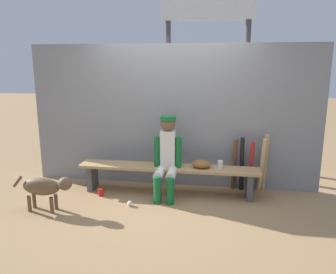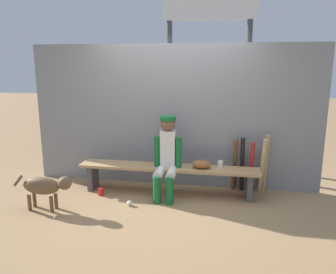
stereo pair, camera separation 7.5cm
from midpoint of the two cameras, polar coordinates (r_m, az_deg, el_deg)
name	(u,v)px [view 2 (the right image)]	position (r m, az deg, el deg)	size (l,w,h in m)	color
ground_plane	(168,193)	(5.14, 0.42, -9.64)	(30.00, 30.00, 0.00)	#9E7A51
chainlink_fence	(172,117)	(5.22, 1.19, 3.49)	(4.56, 0.03, 2.24)	gray
dugout_bench	(168,172)	(5.02, 0.43, -6.01)	(2.70, 0.36, 0.43)	tan
player_seated	(167,155)	(4.83, 0.23, -3.05)	(0.41, 0.55, 1.20)	silver
baseball_glove	(201,164)	(4.92, 6.17, -4.66)	(0.28, 0.20, 0.12)	brown
bat_wood_dark	(235,165)	(5.22, 11.78, -4.70)	(0.06, 0.06, 0.84)	brown
bat_aluminum_black	(242,165)	(5.21, 13.02, -4.66)	(0.06, 0.06, 0.86)	black
bat_aluminum_red	(251,167)	(5.19, 14.51, -5.08)	(0.06, 0.06, 0.81)	#B22323
bat_wood_tan	(265,164)	(5.24, 16.77, -4.43)	(0.06, 0.06, 0.92)	tan
bat_wood_natural	(262,166)	(5.20, 16.27, -4.80)	(0.06, 0.06, 0.88)	tan
baseball	(129,203)	(4.74, -6.19, -11.25)	(0.07, 0.07, 0.07)	white
cup_on_ground	(101,192)	(5.14, -11.03, -9.23)	(0.08, 0.08, 0.11)	red
cup_on_bench	(220,164)	(4.96, 9.41, -4.68)	(0.08, 0.08, 0.11)	silver
scoreboard	(212,25)	(6.32, 7.97, 18.57)	(1.95, 0.27, 3.78)	#3F3F42
dog	(45,186)	(4.76, -19.90, -7.98)	(0.84, 0.20, 0.49)	brown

